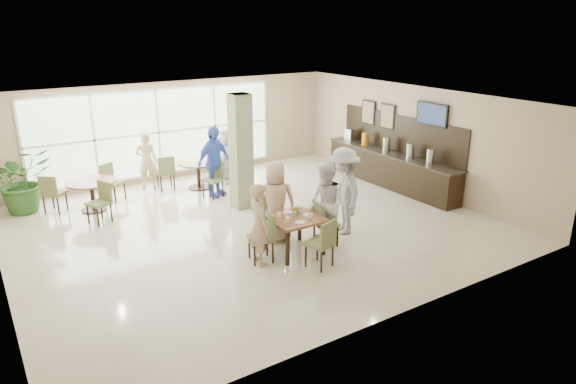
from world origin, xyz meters
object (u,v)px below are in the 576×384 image
buffet_counter (390,166)px  adult_b (225,156)px  round_table_right (198,168)px  teen_left (259,224)px  round_table_left (92,187)px  teen_standing (344,191)px  teen_right (326,204)px  potted_plant (22,181)px  teen_far (276,202)px  main_table (294,221)px  adult_standing (147,161)px  adult_a (214,162)px

buffet_counter → adult_b: 4.65m
round_table_right → teen_left: bearing=-100.4°
round_table_left → teen_standing: teen_standing is taller
round_table_right → adult_b: size_ratio=0.72×
teen_left → teen_right: teen_right is taller
buffet_counter → potted_plant: buffet_counter is taller
teen_far → adult_b: (0.94, 4.26, -0.08)m
main_table → adult_b: (0.96, 4.98, 0.11)m
main_table → teen_right: teen_right is taller
teen_left → teen_standing: size_ratio=0.84×
buffet_counter → adult_standing: bearing=149.9°
teen_right → adult_a: (-0.59, 4.04, 0.06)m
adult_b → adult_a: bearing=-37.9°
teen_far → adult_standing: 4.97m
buffet_counter → teen_right: 4.51m
teen_left → adult_b: size_ratio=1.04×
round_table_left → teen_left: 5.10m
teen_standing → adult_standing: 5.87m
adult_a → teen_left: bearing=-124.5°
round_table_left → teen_right: teen_right is taller
teen_left → adult_standing: (-0.30, 5.61, -0.01)m
teen_left → buffet_counter: bearing=-62.3°
teen_standing → adult_b: teen_standing is taller
adult_a → adult_b: 1.25m
potted_plant → teen_right: (4.95, -5.49, 0.09)m
teen_right → buffet_counter: bearing=127.7°
potted_plant → adult_standing: adult_standing is taller
teen_right → teen_standing: bearing=121.7°
buffet_counter → potted_plant: size_ratio=3.03×
round_table_left → potted_plant: size_ratio=0.77×
round_table_right → adult_standing: 1.39m
teen_left → adult_a: bearing=-8.2°
teen_far → teen_right: bearing=159.2°
round_table_left → teen_left: bearing=-67.3°
potted_plant → adult_a: 4.60m
round_table_right → adult_b: 0.90m
teen_right → teen_standing: size_ratio=0.92×
potted_plant → adult_b: 5.17m
teen_standing → adult_standing: size_ratio=1.20×
buffet_counter → adult_b: size_ratio=3.06×
round_table_left → teen_far: size_ratio=0.70×
adult_a → adult_b: adult_a is taller
teen_right → teen_standing: (0.71, 0.31, 0.08)m
buffet_counter → adult_standing: (-5.79, 3.36, 0.24)m
round_table_right → buffet_counter: bearing=-30.3°
teen_far → teen_left: bearing=66.8°
round_table_right → adult_a: size_ratio=0.60×
adult_a → buffet_counter: bearing=-42.9°
main_table → teen_standing: teen_standing is taller
teen_right → adult_standing: teen_right is taller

